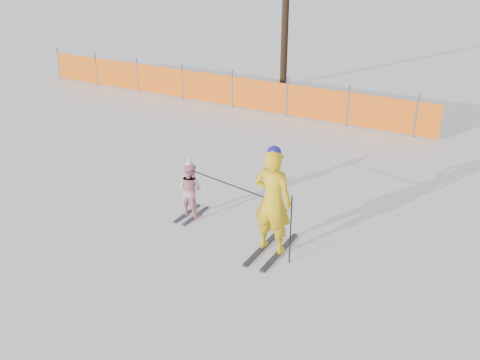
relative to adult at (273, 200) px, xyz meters
The scene contains 6 objects.
ground 1.40m from the adult, behind, with size 120.00×120.00×0.00m, color white.
adult is the anchor object (origin of this frame).
child 2.13m from the adult, 168.41° to the left, with size 0.58×0.90×1.31m.
ski_poles 0.44m from the adult, behind, with size 2.39×0.62×1.32m.
safety_fence 9.48m from the adult, 127.94° to the left, with size 14.73×0.06×1.25m.
tree_trunks 11.13m from the adult, 82.32° to the left, with size 9.62×0.98×6.36m.
Camera 1 is at (4.54, -7.61, 5.25)m, focal length 40.00 mm.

